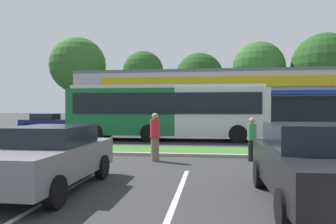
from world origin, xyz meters
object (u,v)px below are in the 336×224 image
at_px(city_bus, 167,111).
at_px(car_3, 47,122).
at_px(car_4, 314,164).
at_px(pedestrian_mid, 155,137).
at_px(car_1, 227,122).
at_px(pedestrian_by_pole, 252,139).
at_px(car_2, 48,157).

distance_m(city_bus, car_3, 13.22).
height_order(car_4, pedestrian_mid, pedestrian_mid).
xyz_separation_m(car_4, pedestrian_mid, (-4.02, 4.71, 0.06)).
bearing_deg(car_1, car_3, -179.51).
xyz_separation_m(pedestrian_by_pole, pedestrian_mid, (-3.46, -0.45, 0.08)).
bearing_deg(car_1, pedestrian_by_pole, -88.90).
xyz_separation_m(car_2, car_3, (-10.15, 18.63, -0.02)).
relative_size(car_3, pedestrian_mid, 2.53).
relative_size(pedestrian_by_pole, pedestrian_mid, 0.91).
distance_m(car_3, car_4, 24.84).
xyz_separation_m(car_2, pedestrian_by_pole, (5.23, 4.75, 0.02)).
distance_m(car_2, car_3, 21.22).
bearing_deg(car_4, pedestrian_mid, -139.50).
bearing_deg(car_2, pedestrian_by_pole, 132.22).
bearing_deg(pedestrian_by_pole, car_2, 48.19).
height_order(city_bus, pedestrian_by_pole, city_bus).
height_order(car_2, pedestrian_by_pole, pedestrian_by_pole).
bearing_deg(car_3, car_4, -50.05).
relative_size(city_bus, pedestrian_mid, 6.74).
height_order(city_bus, car_1, city_bus).
height_order(city_bus, pedestrian_mid, city_bus).
bearing_deg(car_3, car_1, 0.49).
distance_m(car_3, pedestrian_by_pole, 20.72).
distance_m(car_2, car_4, 5.81).
bearing_deg(car_1, car_2, -104.82).
relative_size(car_2, car_3, 0.96).
distance_m(city_bus, pedestrian_by_pole, 8.26).
distance_m(car_1, car_3, 15.12).
xyz_separation_m(car_3, pedestrian_by_pole, (15.39, -13.88, 0.04)).
xyz_separation_m(car_1, car_4, (0.83, -19.17, 0.03)).
bearing_deg(city_bus, pedestrian_by_pole, -61.19).
bearing_deg(car_3, pedestrian_by_pole, -42.06).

